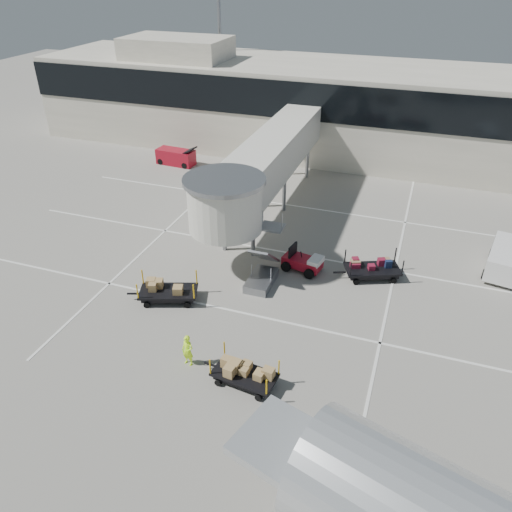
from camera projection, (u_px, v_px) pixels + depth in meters
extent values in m
plane|color=#9E9A8E|center=(255.00, 342.00, 25.39)|extent=(140.00, 140.00, 0.00)
cube|color=silver|center=(268.00, 318.00, 27.00)|extent=(40.00, 0.15, 0.02)
cube|color=silver|center=(301.00, 255.00, 32.63)|extent=(40.00, 0.15, 0.02)
cube|color=silver|center=(325.00, 210.00, 38.26)|extent=(40.00, 0.15, 0.02)
cube|color=silver|center=(396.00, 264.00, 31.73)|extent=(0.15, 30.00, 0.02)
cube|color=silver|center=(172.00, 225.00, 36.27)|extent=(0.15, 30.00, 0.02)
cube|color=beige|center=(360.00, 111.00, 47.44)|extent=(64.00, 12.00, 8.00)
cube|color=black|center=(351.00, 106.00, 41.53)|extent=(64.00, 0.12, 3.20)
cube|color=beige|center=(177.00, 48.00, 48.33)|extent=(10.00, 6.00, 2.00)
cylinder|color=gray|center=(220.00, 55.00, 53.37)|extent=(0.36, 0.36, 15.00)
cube|color=beige|center=(272.00, 155.00, 36.35)|extent=(3.00, 18.00, 2.80)
cylinder|color=beige|center=(225.00, 206.00, 29.11)|extent=(4.40, 4.40, 3.00)
cylinder|color=gray|center=(224.00, 180.00, 28.28)|extent=(4.80, 4.80, 0.25)
cylinder|color=gray|center=(224.00, 230.00, 32.49)|extent=(0.28, 0.28, 2.90)
cylinder|color=gray|center=(253.00, 235.00, 31.92)|extent=(0.28, 0.28, 2.90)
cylinder|color=gray|center=(259.00, 189.00, 38.12)|extent=(0.28, 0.28, 2.90)
cylinder|color=gray|center=(284.00, 193.00, 37.55)|extent=(0.28, 0.28, 2.90)
cylinder|color=gray|center=(285.00, 159.00, 43.75)|extent=(0.28, 0.28, 2.90)
cylinder|color=gray|center=(307.00, 161.00, 43.19)|extent=(0.28, 0.28, 2.90)
cube|color=gray|center=(261.00, 280.00, 29.68)|extent=(1.40, 2.60, 0.50)
cube|color=gray|center=(265.00, 256.00, 29.46)|extent=(1.20, 2.60, 2.06)
cube|color=gray|center=(272.00, 227.00, 29.93)|extent=(1.40, 1.20, 0.12)
cube|color=maroon|center=(302.00, 262.00, 30.86)|extent=(2.56, 1.59, 0.59)
cube|color=silver|center=(316.00, 261.00, 30.26)|extent=(0.90, 1.21, 0.35)
cube|color=black|center=(293.00, 251.00, 30.85)|extent=(0.31, 1.00, 0.89)
cylinder|color=black|center=(286.00, 267.00, 30.85)|extent=(0.67, 0.37, 0.63)
cylinder|color=black|center=(295.00, 257.00, 31.80)|extent=(0.67, 0.37, 0.63)
cylinder|color=black|center=(309.00, 274.00, 30.16)|extent=(0.67, 0.37, 0.63)
cylinder|color=black|center=(318.00, 264.00, 31.10)|extent=(0.67, 0.37, 0.63)
cube|color=black|center=(372.00, 269.00, 30.12)|extent=(3.62, 2.76, 0.13)
cube|color=black|center=(372.00, 272.00, 30.23)|extent=(3.23, 2.41, 0.27)
cube|color=black|center=(340.00, 272.00, 30.10)|extent=(0.73, 0.38, 0.09)
cylinder|color=black|center=(356.00, 282.00, 29.66)|extent=(0.40, 0.28, 0.37)
cylinder|color=black|center=(351.00, 269.00, 30.90)|extent=(0.40, 0.28, 0.37)
cylinder|color=black|center=(394.00, 281.00, 29.78)|extent=(0.40, 0.28, 0.37)
cylinder|color=black|center=(387.00, 267.00, 31.02)|extent=(0.40, 0.28, 0.37)
cylinder|color=black|center=(351.00, 270.00, 29.16)|extent=(0.08, 0.08, 0.97)
cylinder|color=black|center=(345.00, 257.00, 30.41)|extent=(0.08, 0.08, 0.97)
cylinder|color=black|center=(403.00, 268.00, 29.33)|extent=(0.08, 0.08, 0.97)
cylinder|color=black|center=(395.00, 255.00, 30.57)|extent=(0.08, 0.08, 0.97)
cube|color=maroon|center=(376.00, 266.00, 29.95)|extent=(0.68, 0.57, 0.31)
cube|color=maroon|center=(379.00, 261.00, 30.31)|extent=(0.50, 0.43, 0.45)
cube|color=#14203F|center=(355.00, 269.00, 29.64)|extent=(0.68, 0.55, 0.43)
cube|color=maroon|center=(369.00, 261.00, 30.41)|extent=(0.65, 0.54, 0.42)
cube|color=maroon|center=(387.00, 267.00, 29.92)|extent=(0.59, 0.56, 0.33)
cube|color=maroon|center=(386.00, 265.00, 30.11)|extent=(0.54, 0.51, 0.30)
cube|color=#46474B|center=(375.00, 269.00, 29.51)|extent=(0.45, 0.40, 0.48)
cube|color=maroon|center=(384.00, 266.00, 29.98)|extent=(0.57, 0.57, 0.29)
cube|color=black|center=(245.00, 375.00, 22.68)|extent=(3.08, 1.79, 0.12)
cube|color=black|center=(245.00, 377.00, 22.77)|extent=(2.76, 1.54, 0.24)
cube|color=black|center=(211.00, 365.00, 23.43)|extent=(0.69, 0.16, 0.08)
cylinder|color=black|center=(218.00, 383.00, 22.75)|extent=(0.35, 0.17, 0.33)
cylinder|color=black|center=(232.00, 364.00, 23.76)|extent=(0.35, 0.17, 0.33)
cylinder|color=black|center=(259.00, 398.00, 21.99)|extent=(0.35, 0.17, 0.33)
cylinder|color=black|center=(271.00, 378.00, 23.00)|extent=(0.35, 0.17, 0.33)
cylinder|color=#EBAF0C|center=(210.00, 367.00, 22.47)|extent=(0.07, 0.07, 0.88)
cylinder|color=#EBAF0C|center=(224.00, 349.00, 23.48)|extent=(0.07, 0.07, 0.88)
cylinder|color=#EBAF0C|center=(267.00, 387.00, 21.42)|extent=(0.07, 0.07, 0.88)
cylinder|color=#EBAF0C|center=(279.00, 368.00, 22.43)|extent=(0.07, 0.07, 0.88)
cube|color=tan|center=(229.00, 357.00, 23.28)|extent=(0.64, 0.43, 0.38)
cube|color=tan|center=(241.00, 377.00, 22.17)|extent=(0.56, 0.48, 0.45)
cube|color=tan|center=(245.00, 378.00, 22.13)|extent=(0.60, 0.58, 0.42)
cube|color=tan|center=(235.00, 360.00, 23.00)|extent=(0.67, 0.55, 0.53)
cube|color=tan|center=(255.00, 374.00, 22.36)|extent=(0.51, 0.57, 0.37)
cube|color=tan|center=(240.00, 370.00, 22.52)|extent=(0.60, 0.53, 0.49)
cube|color=tan|center=(227.00, 360.00, 23.06)|extent=(0.53, 0.56, 0.48)
cube|color=tan|center=(222.00, 368.00, 22.69)|extent=(0.46, 0.50, 0.35)
cube|color=black|center=(168.00, 291.00, 28.14)|extent=(3.57, 2.58, 0.13)
cube|color=black|center=(169.00, 294.00, 28.24)|extent=(3.18, 2.24, 0.27)
cube|color=black|center=(134.00, 294.00, 28.23)|extent=(0.74, 0.33, 0.09)
cylinder|color=black|center=(147.00, 305.00, 27.74)|extent=(0.39, 0.26, 0.36)
cylinder|color=black|center=(152.00, 290.00, 28.97)|extent=(0.39, 0.26, 0.36)
cylinder|color=black|center=(187.00, 305.00, 27.73)|extent=(0.39, 0.26, 0.36)
cylinder|color=black|center=(190.00, 290.00, 28.96)|extent=(0.39, 0.26, 0.36)
cylinder|color=#EBAF0C|center=(137.00, 292.00, 27.27)|extent=(0.08, 0.08, 0.97)
cylinder|color=#EBAF0C|center=(143.00, 277.00, 28.51)|extent=(0.08, 0.08, 0.97)
cylinder|color=#EBAF0C|center=(194.00, 292.00, 27.26)|extent=(0.08, 0.08, 0.97)
cylinder|color=#EBAF0C|center=(197.00, 277.00, 28.50)|extent=(0.08, 0.08, 0.97)
cube|color=tan|center=(171.00, 282.00, 28.43)|extent=(0.62, 0.60, 0.47)
cube|color=tan|center=(180.00, 286.00, 28.09)|extent=(0.75, 0.60, 0.43)
cube|color=tan|center=(156.00, 285.00, 28.02)|extent=(0.71, 0.62, 0.59)
cube|color=tan|center=(150.00, 283.00, 28.30)|extent=(0.60, 0.60, 0.53)
imported|color=#BDFF1A|center=(188.00, 351.00, 23.61)|extent=(0.67, 0.50, 1.67)
cube|color=silver|center=(505.00, 258.00, 30.51)|extent=(2.53, 4.56, 1.39)
cube|color=silver|center=(508.00, 248.00, 32.07)|extent=(1.72, 0.80, 0.81)
cube|color=black|center=(507.00, 252.00, 30.45)|extent=(2.24, 2.98, 0.56)
cylinder|color=black|center=(484.00, 274.00, 30.15)|extent=(0.33, 0.64, 0.61)
cylinder|color=black|center=(491.00, 253.00, 32.26)|extent=(0.33, 0.64, 0.61)
cube|color=maroon|center=(176.00, 157.00, 46.25)|extent=(3.62, 1.74, 1.39)
cube|color=black|center=(190.00, 150.00, 45.26)|extent=(0.98, 1.36, 0.49)
cylinder|color=black|center=(161.00, 162.00, 46.41)|extent=(0.57, 0.27, 0.56)
cylinder|color=black|center=(168.00, 157.00, 47.42)|extent=(0.57, 0.27, 0.56)
cylinder|color=black|center=(185.00, 166.00, 45.52)|extent=(0.57, 0.27, 0.56)
cylinder|color=black|center=(192.00, 161.00, 46.53)|extent=(0.57, 0.27, 0.56)
cube|color=silver|center=(382.00, 502.00, 14.82)|extent=(10.35, 5.56, 0.35)
cylinder|color=silver|center=(333.00, 503.00, 16.33)|extent=(3.53, 3.06, 2.29)
cube|color=silver|center=(336.00, 486.00, 15.86)|extent=(0.84, 0.47, 1.10)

